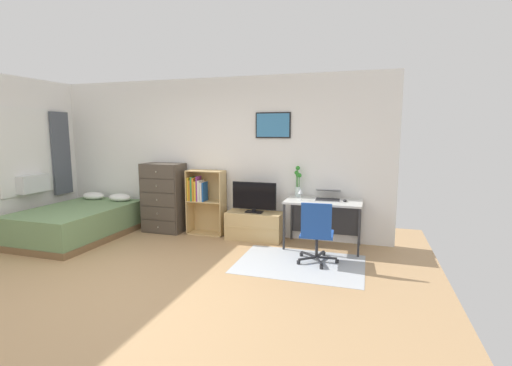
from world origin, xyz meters
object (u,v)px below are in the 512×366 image
object	(u,v)px
television	(254,198)
bamboo_vase	(298,182)
wine_glass	(300,192)
dresser	(164,198)
computer_mouse	(345,201)
bed	(78,222)
bookshelf	(203,197)
desk	(324,208)
office_chair	(317,231)
tv_stand	(255,226)
laptop	(328,195)

from	to	relation	value
television	bamboo_vase	xyz separation A→B (m)	(0.70, 0.14, 0.27)
television	wine_glass	distance (m)	0.83
dresser	computer_mouse	size ratio (longest dim) A/B	11.82
bed	bamboo_vase	distance (m)	3.77
bamboo_vase	wine_glass	bearing A→B (deg)	-71.98
bookshelf	wine_glass	size ratio (longest dim) A/B	6.25
desk	computer_mouse	world-z (taller)	computer_mouse
desk	wine_glass	bearing A→B (deg)	-155.63
dresser	wine_glass	distance (m)	2.52
computer_mouse	office_chair	bearing A→B (deg)	-112.54
dresser	bamboo_vase	world-z (taller)	bamboo_vase
dresser	office_chair	world-z (taller)	dresser
desk	television	bearing A→B (deg)	179.40
tv_stand	office_chair	xyz separation A→B (m)	(1.15, -0.85, 0.23)
laptop	wine_glass	distance (m)	0.45
bookshelf	desk	world-z (taller)	bookshelf
bed	bookshelf	distance (m)	2.14
office_chair	desk	bearing A→B (deg)	86.89
dresser	desk	distance (m)	2.84
office_chair	dresser	bearing A→B (deg)	160.09
tv_stand	bamboo_vase	size ratio (longest dim) A/B	1.86
dresser	desk	world-z (taller)	dresser
office_chair	laptop	bearing A→B (deg)	83.24
bed	bamboo_vase	size ratio (longest dim) A/B	3.95
wine_glass	laptop	bearing A→B (deg)	26.44
television	computer_mouse	size ratio (longest dim) A/B	7.19
laptop	bamboo_vase	xyz separation A→B (m)	(-0.50, 0.11, 0.17)
office_chair	wine_glass	distance (m)	0.86
television	dresser	bearing A→B (deg)	179.76
television	office_chair	xyz separation A→B (m)	(1.15, -0.83, -0.25)
laptop	bed	bearing A→B (deg)	-172.71
tv_stand	dresser	bearing A→B (deg)	-179.49
tv_stand	desk	xyz separation A→B (m)	(1.14, -0.03, 0.38)
television	desk	size ratio (longest dim) A/B	0.65
dresser	bamboo_vase	xyz separation A→B (m)	(2.40, 0.13, 0.36)
dresser	wine_glass	xyz separation A→B (m)	(2.50, -0.17, 0.26)
office_chair	computer_mouse	size ratio (longest dim) A/B	8.27
bookshelf	desk	distance (m)	2.11
bookshelf	desk	xyz separation A→B (m)	(2.11, -0.09, -0.05)
laptop	television	bearing A→B (deg)	177.67
desk	laptop	size ratio (longest dim) A/B	2.62
bamboo_vase	bed	bearing A→B (deg)	-165.76
television	computer_mouse	bearing A→B (deg)	-3.09
computer_mouse	dresser	bearing A→B (deg)	178.44
bookshelf	bamboo_vase	distance (m)	1.70
bookshelf	wine_glass	distance (m)	1.79
bed	dresser	world-z (taller)	dresser
laptop	computer_mouse	world-z (taller)	laptop
bed	computer_mouse	xyz separation A→B (m)	(4.35, 0.69, 0.49)
television	bed	bearing A→B (deg)	-165.08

